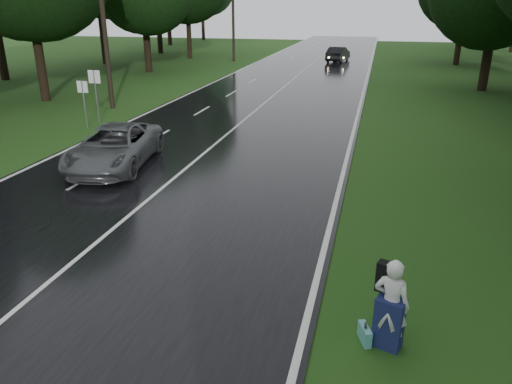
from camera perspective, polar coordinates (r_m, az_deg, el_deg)
road at (r=28.00m, az=-0.44°, el=9.09°), size 12.00×140.00×0.04m
lane_center at (r=27.99m, az=-0.44°, el=9.14°), size 0.12×140.00×0.01m
grey_car at (r=19.32m, az=-16.15°, el=5.09°), size 3.33×5.77×1.51m
far_car at (r=54.61m, az=9.53°, el=15.54°), size 2.28×4.78×1.51m
hitchhiker at (r=9.24m, az=15.35°, el=-12.77°), size 0.75×0.72×1.78m
suitcase at (r=9.62m, az=12.53°, el=-15.83°), size 0.28×0.47×0.32m
utility_pole_mid at (r=30.85m, az=-16.32°, el=9.35°), size 1.80×0.28×9.78m
utility_pole_far at (r=54.44m, az=-2.59°, el=14.94°), size 1.80×0.28×9.60m
road_sign_a at (r=26.16m, az=-19.00°, el=7.04°), size 0.56×0.10×2.33m
road_sign_b at (r=27.09m, az=-17.73°, el=7.64°), size 0.65×0.10×2.71m
tree_left_d at (r=34.73m, az=-23.21°, el=9.74°), size 9.04×9.04×14.13m
tree_left_e at (r=46.88m, az=-12.32°, el=13.49°), size 7.94×7.94×12.40m
tree_left_f at (r=57.89m, az=-7.67°, el=15.15°), size 9.44×9.44×14.75m
tree_right_e at (r=39.32m, az=24.75°, el=10.67°), size 7.37×7.37×11.51m
tree_right_f at (r=55.10m, az=22.20°, el=13.53°), size 8.33×8.33×13.02m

